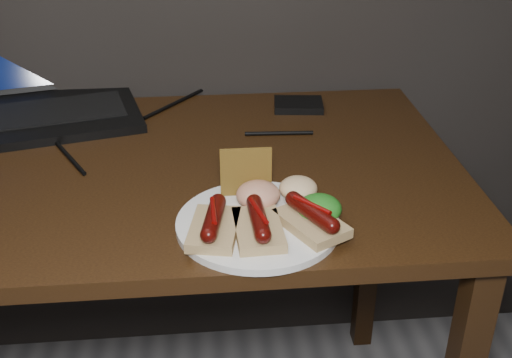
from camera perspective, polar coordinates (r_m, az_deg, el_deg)
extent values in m
cube|color=#36200D|center=(1.24, -14.83, 0.34)|extent=(1.40, 0.70, 0.03)
cube|color=#36200D|center=(1.72, 10.17, -4.97)|extent=(0.05, 0.05, 0.72)
cube|color=black|center=(1.46, -18.21, 5.31)|extent=(0.44, 0.36, 0.02)
cube|color=black|center=(1.45, -18.28, 5.69)|extent=(0.36, 0.22, 0.00)
cube|color=black|center=(1.59, -19.21, 11.73)|extent=(0.40, 0.18, 0.23)
cube|color=#071648|center=(1.59, -19.21, 11.73)|extent=(0.36, 0.15, 0.20)
cube|color=black|center=(1.45, 3.79, 6.59)|extent=(0.12, 0.09, 0.02)
cylinder|color=black|center=(1.28, -16.39, 2.04)|extent=(0.09, 0.16, 0.01)
cylinder|color=black|center=(1.48, -7.08, 6.77)|extent=(0.14, 0.18, 0.01)
cylinder|color=black|center=(1.32, 2.05, 4.09)|extent=(0.14, 0.02, 0.01)
cylinder|color=white|center=(1.01, 0.16, -4.00)|extent=(0.33, 0.33, 0.01)
cube|color=tan|center=(0.97, -3.76, -4.46)|extent=(0.09, 0.13, 0.02)
cylinder|color=#4B0A05|center=(0.96, -3.80, -3.44)|extent=(0.04, 0.10, 0.02)
sphere|color=#4B0A05|center=(0.92, -4.25, -5.00)|extent=(0.03, 0.02, 0.02)
sphere|color=#4B0A05|center=(1.00, -3.38, -2.01)|extent=(0.03, 0.02, 0.02)
cylinder|color=#5E0504|center=(0.96, -3.82, -2.81)|extent=(0.01, 0.07, 0.01)
cube|color=tan|center=(0.97, 0.21, -4.51)|extent=(0.08, 0.12, 0.02)
cylinder|color=#4B0A05|center=(0.96, 0.22, -3.49)|extent=(0.03, 0.10, 0.02)
sphere|color=#4B0A05|center=(0.92, 0.63, -5.05)|extent=(0.03, 0.02, 0.02)
sphere|color=#4B0A05|center=(1.00, -0.17, -2.05)|extent=(0.03, 0.02, 0.02)
cylinder|color=#5E0504|center=(0.95, 0.22, -2.85)|extent=(0.02, 0.07, 0.01)
cube|color=tan|center=(0.99, 4.94, -3.95)|extent=(0.12, 0.13, 0.02)
cylinder|color=#4B0A05|center=(0.98, 4.99, -2.94)|extent=(0.07, 0.10, 0.02)
sphere|color=#4B0A05|center=(0.95, 6.77, -4.18)|extent=(0.03, 0.02, 0.02)
sphere|color=#4B0A05|center=(1.01, 3.32, -1.77)|extent=(0.03, 0.02, 0.02)
cylinder|color=#5E0504|center=(0.97, 5.02, -2.31)|extent=(0.05, 0.06, 0.01)
cube|color=olive|center=(1.06, -0.90, 0.64)|extent=(0.08, 0.01, 0.08)
ellipsoid|color=#115613|center=(1.01, 5.67, -2.60)|extent=(0.07, 0.07, 0.04)
ellipsoid|color=#A31012|center=(1.04, 0.19, -1.40)|extent=(0.07, 0.07, 0.04)
ellipsoid|color=beige|center=(1.06, 3.78, -0.82)|extent=(0.06, 0.06, 0.04)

